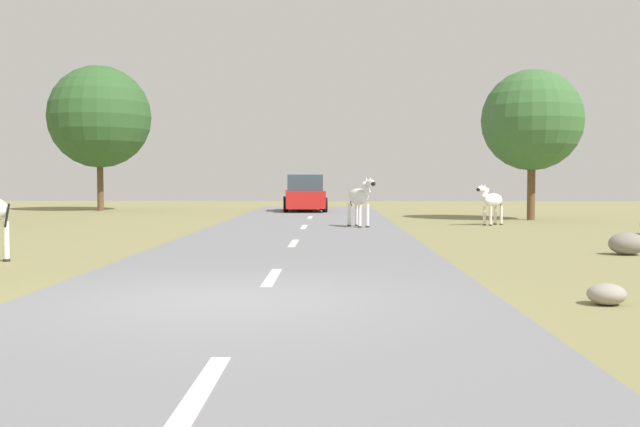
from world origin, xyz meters
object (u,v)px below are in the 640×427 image
zebra_2 (492,201)px  rock_0 (607,294)px  rock_4 (627,244)px  zebra_0 (360,197)px  tree_0 (532,120)px  tree_4 (99,117)px  car_0 (304,194)px

zebra_2 → rock_0: zebra_2 is taller
zebra_2 → rock_4: bearing=139.7°
zebra_0 → rock_4: (5.14, -8.05, -0.76)m
zebra_0 → tree_0: 8.94m
zebra_2 → rock_4: 9.88m
tree_0 → rock_4: bearing=-96.9°
zebra_0 → tree_4: bearing=-73.2°
rock_0 → rock_4: size_ratio=0.62×
zebra_0 → tree_0: size_ratio=0.27×
car_0 → tree_0: size_ratio=0.78×
tree_0 → rock_4: (-1.61, -13.20, -3.58)m
zebra_0 → zebra_2: zebra_0 is taller
car_0 → tree_4: (-10.33, 1.62, 3.85)m
rock_4 → rock_0: bearing=-113.8°
rock_0 → car_0: bearing=100.2°
rock_4 → tree_0: bearing=83.1°
zebra_0 → tree_0: bearing=-168.6°
tree_4 → rock_4: 28.28m
zebra_2 → tree_4: (-17.06, 11.77, 3.86)m
zebra_0 → car_0: 12.15m
zebra_0 → tree_4: size_ratio=0.22×
car_0 → rock_4: car_0 is taller
tree_0 → tree_4: bearing=156.4°
zebra_2 → rock_0: bearing=128.8°
tree_4 → rock_0: bearing=-61.5°
zebra_2 → tree_0: (2.23, 3.36, 2.97)m
zebra_0 → rock_0: (2.49, -14.07, -0.85)m
zebra_0 → rock_4: bearing=96.6°
zebra_2 → car_0: 12.17m
tree_4 → rock_0: size_ratio=15.55×
car_0 → rock_4: bearing=-73.8°
zebra_2 → tree_4: size_ratio=0.19×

